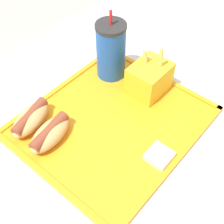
# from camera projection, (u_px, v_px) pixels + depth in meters

# --- Properties ---
(dining_table) EXTENTS (1.46, 0.81, 0.75)m
(dining_table) POSITION_uv_depth(u_px,v_px,m) (121.00, 200.00, 0.99)
(dining_table) COLOR beige
(dining_table) RESTS_ON ground_plane
(food_tray) EXTENTS (0.39, 0.35, 0.01)m
(food_tray) POSITION_uv_depth(u_px,v_px,m) (112.00, 122.00, 0.70)
(food_tray) COLOR orange
(food_tray) RESTS_ON dining_table
(soda_cup) EXTENTS (0.07, 0.07, 0.18)m
(soda_cup) POSITION_uv_depth(u_px,v_px,m) (111.00, 50.00, 0.75)
(soda_cup) COLOR #194CA5
(soda_cup) RESTS_ON food_tray
(hot_dog_far) EXTENTS (0.12, 0.08, 0.04)m
(hot_dog_far) POSITION_uv_depth(u_px,v_px,m) (31.00, 118.00, 0.68)
(hot_dog_far) COLOR tan
(hot_dog_far) RESTS_ON food_tray
(hot_dog_near) EXTENTS (0.12, 0.07, 0.04)m
(hot_dog_near) POSITION_uv_depth(u_px,v_px,m) (50.00, 133.00, 0.65)
(hot_dog_near) COLOR tan
(hot_dog_near) RESTS_ON food_tray
(fries_carton) EXTENTS (0.10, 0.08, 0.13)m
(fries_carton) POSITION_uv_depth(u_px,v_px,m) (149.00, 78.00, 0.74)
(fries_carton) COLOR gold
(fries_carton) RESTS_ON food_tray
(sauce_cup_mayo) EXTENTS (0.05, 0.05, 0.02)m
(sauce_cup_mayo) POSITION_uv_depth(u_px,v_px,m) (159.00, 156.00, 0.63)
(sauce_cup_mayo) COLOR silver
(sauce_cup_mayo) RESTS_ON food_tray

